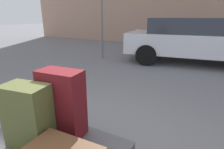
% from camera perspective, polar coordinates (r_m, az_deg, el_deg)
% --- Properties ---
extents(suitcase_olive_center, '(0.43, 0.30, 0.59)m').
position_cam_1_polar(suitcase_olive_center, '(1.80, -24.88, -11.80)').
color(suitcase_olive_center, '#4C5128').
rests_on(suitcase_olive_center, luggage_cart).
extents(suitcase_maroon_front_right, '(0.44, 0.27, 0.66)m').
position_cam_1_polar(suitcase_maroon_front_right, '(1.83, -15.36, -8.78)').
color(suitcase_maroon_front_right, maroon).
rests_on(suitcase_maroon_front_right, luggage_cart).
extents(parked_car, '(4.50, 2.37, 1.42)m').
position_cam_1_polar(parked_car, '(6.44, 24.52, 10.01)').
color(parked_car, silver).
rests_on(parked_car, ground_plane).
extents(no_parking_sign, '(0.50, 0.07, 2.60)m').
position_cam_1_polar(no_parking_sign, '(6.48, -3.25, 19.01)').
color(no_parking_sign, slate).
rests_on(no_parking_sign, ground_plane).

